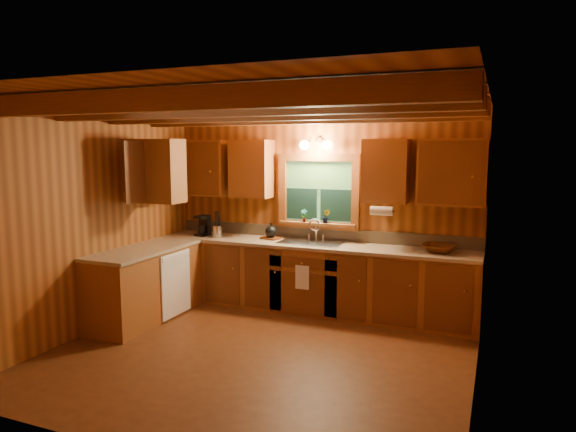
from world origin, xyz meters
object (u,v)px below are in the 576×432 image
(sink, at_px, (312,246))
(cutting_board, at_px, (271,238))
(coffee_maker, at_px, (203,226))
(wicker_basket, at_px, (439,248))

(sink, bearing_deg, cutting_board, 174.10)
(coffee_maker, bearing_deg, sink, 10.57)
(coffee_maker, xyz_separation_m, cutting_board, (1.00, 0.09, -0.13))
(sink, xyz_separation_m, coffee_maker, (-1.61, -0.03, 0.18))
(coffee_maker, bearing_deg, cutting_board, 14.80)
(sink, relative_size, coffee_maker, 2.88)
(cutting_board, bearing_deg, wicker_basket, 10.64)
(wicker_basket, bearing_deg, cutting_board, 178.36)
(cutting_board, bearing_deg, coffee_maker, -162.44)
(coffee_maker, height_order, wicker_basket, coffee_maker)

